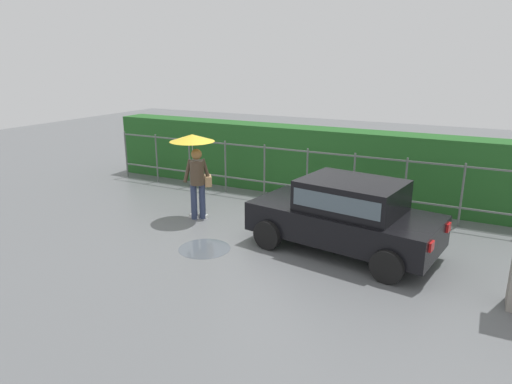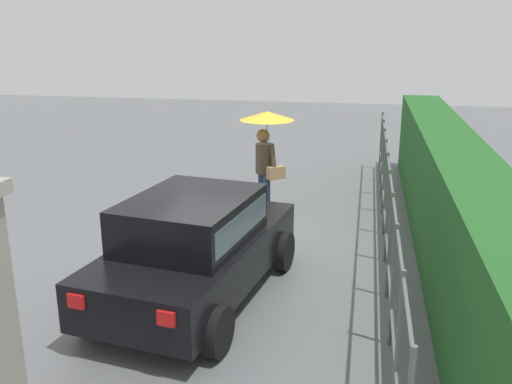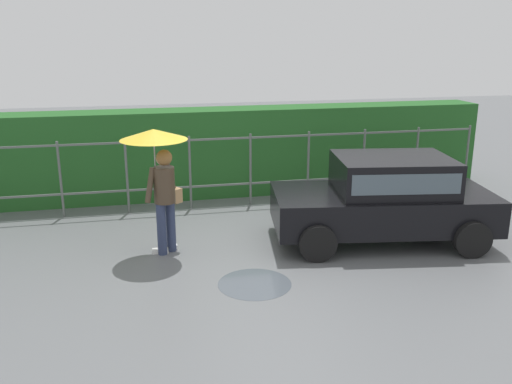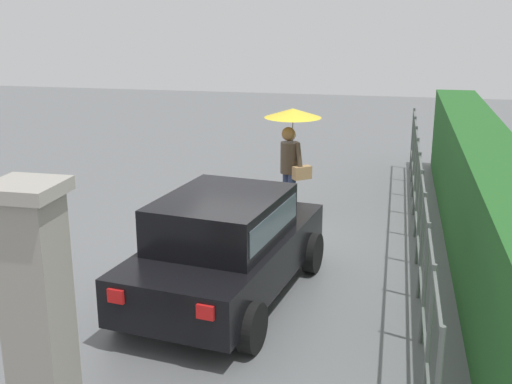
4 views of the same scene
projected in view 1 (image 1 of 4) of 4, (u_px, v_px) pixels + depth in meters
The scene contains 6 objects.
ground_plane at pixel (270, 235), 10.06m from camera, with size 40.00×40.00×0.00m, color slate.
car at pixel (346, 213), 9.00m from camera, with size 3.92×2.30×1.48m.
pedestrian at pixel (195, 157), 10.71m from camera, with size 1.06×1.06×2.05m.
fence_section at pixel (285, 171), 12.26m from camera, with size 11.34×0.05×1.50m.
hedge_row at pixel (299, 160), 13.04m from camera, with size 12.29×0.90×1.90m, color #235B23.
puddle_near at pixel (204, 249), 9.31m from camera, with size 1.07×1.07×0.00m, color #4C545B.
Camera 1 is at (4.04, -8.49, 3.73)m, focal length 31.94 mm.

